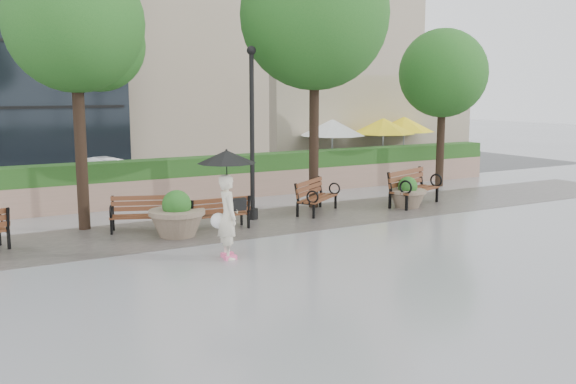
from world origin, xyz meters
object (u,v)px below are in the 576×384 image
car_right (116,175)px  pedestrian (227,193)px  bench_4 (414,195)px  bench_1 (145,222)px  bench_2 (218,220)px  planter_left (177,219)px  planter_right (407,196)px  lamppost (252,144)px  bench_3 (317,203)px

car_right → pedestrian: 9.66m
pedestrian → bench_4: bearing=-59.4°
bench_1 → bench_2: (1.62, -0.70, -0.01)m
bench_2 → planter_left: bearing=11.4°
bench_4 → planter_right: size_ratio=1.92×
bench_2 → pedestrian: pedestrian is taller
pedestrian → car_right: bearing=8.2°
lamppost → car_right: size_ratio=1.25×
bench_2 → car_right: size_ratio=0.44×
bench_4 → pedestrian: 7.91m
bench_2 → pedestrian: size_ratio=0.71×
bench_2 → bench_3: size_ratio=0.88×
bench_3 → car_right: size_ratio=0.49×
bench_2 → bench_3: bench_3 is taller
planter_right → bench_4: bearing=24.4°
bench_3 → bench_4: (3.14, -0.43, 0.04)m
planter_left → lamppost: (2.45, 0.93, 1.58)m
bench_1 → planter_right: bearing=16.1°
bench_1 → bench_3: bearing=20.6°
bench_1 → planter_left: bearing=-39.2°
bench_4 → pedestrian: (-7.33, -2.79, 1.03)m
planter_right → pedestrian: 7.47m
bench_2 → planter_left: size_ratio=1.19×
bench_1 → bench_3: (4.93, -0.02, 0.02)m
lamppost → car_right: 6.78m
bench_4 → planter_left: bearing=162.8°
bench_1 → lamppost: (2.96, 0.05, 1.75)m
bench_2 → bench_4: bearing=-176.0°
planter_right → pedestrian: size_ratio=0.50×
bench_2 → lamppost: bearing=-149.0°
planter_right → lamppost: bearing=171.7°
car_right → pedestrian: pedestrian is taller
planter_right → car_right: bearing=133.5°
bench_2 → bench_4: 6.46m
bench_3 → bench_2: bearing=156.6°
bench_4 → lamppost: lamppost is taller
bench_4 → lamppost: 5.42m
bench_4 → pedestrian: bearing=-179.6°
pedestrian → bench_2: bearing=-9.3°
planter_left → car_right: (0.50, 7.27, 0.16)m
bench_1 → planter_right: size_ratio=1.56×
planter_right → car_right: size_ratio=0.30×
planter_left → pedestrian: (0.23, -2.36, 0.91)m
planter_left → car_right: bearing=86.1°
bench_3 → lamppost: lamppost is taller
bench_1 → pedestrian: bearing=-56.2°
planter_right → bench_1: bearing=175.2°
bench_2 → bench_3: (3.31, 0.68, 0.03)m
bench_4 → car_right: car_right is taller
planter_left → bench_4: bearing=3.3°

